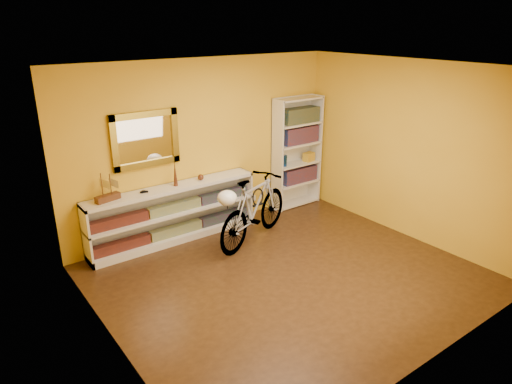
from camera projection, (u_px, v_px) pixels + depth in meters
floor at (288, 277)px, 5.93m from camera, size 4.50×4.00×0.01m
ceiling at (294, 68)px, 5.02m from camera, size 4.50×4.00×0.01m
back_wall at (205, 146)px, 6.98m from camera, size 4.50×0.01×2.60m
left_wall at (104, 229)px, 4.22m from camera, size 0.01×4.00×2.60m
right_wall at (409, 151)px, 6.74m from camera, size 0.01×4.00×2.60m
gilt_mirror at (146, 140)px, 6.34m from camera, size 0.98×0.06×0.78m
wall_socket at (253, 198)px, 7.84m from camera, size 0.09×0.02×0.09m
console_unit at (174, 214)px, 6.77m from camera, size 2.60×0.35×0.85m
cd_row_lower at (176, 230)px, 6.85m from camera, size 2.50×0.13×0.14m
cd_row_upper at (174, 207)px, 6.72m from camera, size 2.50×0.13×0.14m
model_ship at (106, 187)px, 6.03m from camera, size 0.36×0.20×0.40m
toy_car at (144, 193)px, 6.38m from camera, size 0.00×0.00×0.00m
bronze_ornament at (175, 173)px, 6.59m from camera, size 0.06×0.06×0.37m
decorative_orb at (201, 177)px, 6.87m from camera, size 0.09×0.09×0.09m
bookcase at (297, 153)px, 7.94m from camera, size 0.90×0.30×1.90m
book_row_a at (298, 174)px, 8.11m from camera, size 0.70×0.22×0.26m
book_row_b at (300, 135)px, 7.87m from camera, size 0.70×0.22×0.28m
book_row_c at (300, 115)px, 7.75m from camera, size 0.70×0.22×0.25m
travel_mug at (284, 161)px, 7.80m from camera, size 0.08×0.08×0.19m
red_tin at (288, 118)px, 7.64m from camera, size 0.19×0.19×0.20m
yellow_bag at (309, 157)px, 8.09m from camera, size 0.21×0.16×0.15m
bicycle at (254, 209)px, 6.73m from camera, size 1.04×1.77×1.02m
helmet at (227, 198)px, 6.07m from camera, size 0.27×0.25×0.20m
u_lock at (258, 197)px, 6.76m from camera, size 0.20×0.02×0.20m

